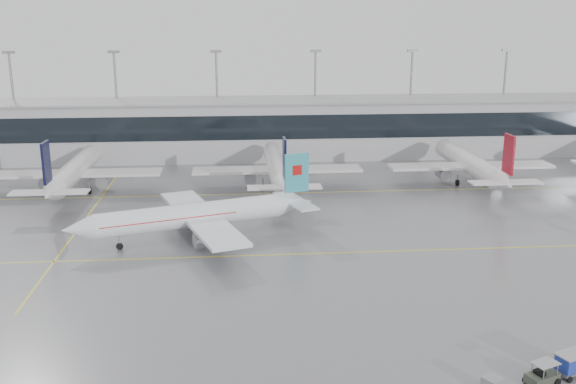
{
  "coord_description": "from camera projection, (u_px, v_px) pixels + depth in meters",
  "views": [
    {
      "loc": [
        -7.67,
        -76.28,
        28.59
      ],
      "look_at": [
        0.0,
        12.0,
        5.0
      ],
      "focal_mm": 40.0,
      "sensor_mm": 36.0,
      "label": 1
    }
  ],
  "objects": [
    {
      "name": "air_canada_jet",
      "position": [
        199.0,
        215.0,
        86.37
      ],
      "size": [
        33.79,
        27.2,
        10.67
      ],
      "rotation": [
        0.0,
        0.0,
        3.46
      ],
      "color": "white",
      "rests_on": "ground"
    },
    {
      "name": "light_masts",
      "position": [
        266.0,
        92.0,
        143.47
      ],
      "size": [
        156.4,
        1.0,
        22.6
      ],
      "color": "gray",
      "rests_on": "ground"
    },
    {
      "name": "taxi_line_cross",
      "position": [
        81.0,
        224.0,
        93.37
      ],
      "size": [
        0.25,
        60.0,
        0.01
      ],
      "primitive_type": "cube",
      "color": "yellow",
      "rests_on": "ground"
    },
    {
      "name": "taxi_line_main",
      "position": [
        296.0,
        254.0,
        81.43
      ],
      "size": [
        120.0,
        0.25,
        0.01
      ],
      "primitive_type": "cube",
      "color": "yellow",
      "rests_on": "ground"
    },
    {
      "name": "terminal_glass",
      "position": [
        270.0,
        128.0,
        131.93
      ],
      "size": [
        180.0,
        0.2,
        5.0
      ],
      "primitive_type": "cube",
      "color": "black",
      "rests_on": "ground"
    },
    {
      "name": "terminal_roof",
      "position": [
        268.0,
        100.0,
        137.99
      ],
      "size": [
        182.0,
        16.0,
        0.4
      ],
      "primitive_type": "cube",
      "color": "gray",
      "rests_on": "ground"
    },
    {
      "name": "terminal",
      "position": [
        268.0,
        129.0,
        139.58
      ],
      "size": [
        180.0,
        15.0,
        12.0
      ],
      "primitive_type": "cube",
      "color": "#A5A5A9",
      "rests_on": "ground"
    },
    {
      "name": "parked_jet_c",
      "position": [
        277.0,
        168.0,
        112.91
      ],
      "size": [
        29.64,
        36.96,
        11.72
      ],
      "rotation": [
        0.0,
        0.0,
        1.57
      ],
      "color": "silver",
      "rests_on": "ground"
    },
    {
      "name": "ground",
      "position": [
        296.0,
        254.0,
        81.44
      ],
      "size": [
        320.0,
        320.0,
        0.0
      ],
      "primitive_type": "plane",
      "color": "slate",
      "rests_on": "ground"
    },
    {
      "name": "baggage_cart",
      "position": [
        574.0,
        362.0,
        53.43
      ],
      "size": [
        3.62,
        2.81,
        1.98
      ],
      "rotation": [
        0.0,
        0.0,
        0.37
      ],
      "color": "gray",
      "rests_on": "ground"
    },
    {
      "name": "taxi_line_north",
      "position": [
        279.0,
        193.0,
        110.32
      ],
      "size": [
        120.0,
        0.25,
        0.01
      ],
      "primitive_type": "cube",
      "color": "yellow",
      "rests_on": "ground"
    },
    {
      "name": "parked_jet_b",
      "position": [
        74.0,
        171.0,
        109.99
      ],
      "size": [
        29.64,
        36.96,
        11.72
      ],
      "rotation": [
        0.0,
        0.0,
        1.57
      ],
      "color": "silver",
      "rests_on": "ground"
    },
    {
      "name": "baggage_tug",
      "position": [
        542.0,
        377.0,
        52.01
      ],
      "size": [
        4.01,
        2.5,
        1.93
      ],
      "rotation": [
        0.0,
        0.0,
        0.37
      ],
      "color": "#353B30",
      "rests_on": "ground"
    },
    {
      "name": "parked_jet_d",
      "position": [
        470.0,
        164.0,
        115.84
      ],
      "size": [
        29.64,
        36.96,
        11.72
      ],
      "rotation": [
        0.0,
        0.0,
        1.57
      ],
      "color": "silver",
      "rests_on": "ground"
    }
  ]
}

